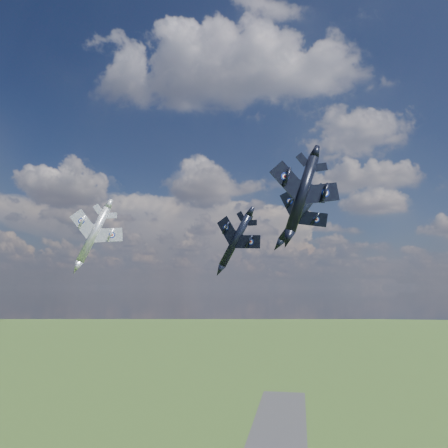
% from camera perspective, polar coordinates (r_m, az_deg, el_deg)
% --- Properties ---
extents(jet_lead_navy, '(13.87, 16.53, 7.75)m').
position_cam_1_polar(jet_lead_navy, '(78.81, 1.50, -2.17)').
color(jet_lead_navy, black).
extents(jet_right_navy, '(13.41, 15.36, 5.57)m').
position_cam_1_polar(jet_right_navy, '(51.03, 10.17, 3.92)').
color(jet_right_navy, black).
extents(jet_high_navy, '(14.21, 18.31, 9.95)m').
position_cam_1_polar(jet_high_navy, '(89.09, 9.75, 1.02)').
color(jet_high_navy, black).
extents(jet_left_silver, '(17.03, 19.63, 7.94)m').
position_cam_1_polar(jet_left_silver, '(91.15, -16.67, -1.32)').
color(jet_left_silver, '#9EA2A9').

